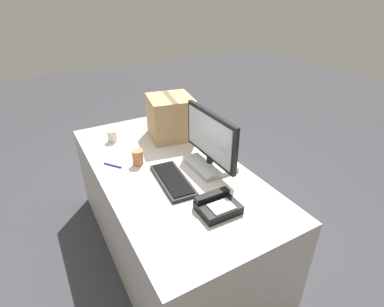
{
  "coord_description": "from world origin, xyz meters",
  "views": [
    {
      "loc": [
        1.58,
        -0.71,
        1.79
      ],
      "look_at": [
        0.16,
        0.1,
        0.87
      ],
      "focal_mm": 28.0,
      "sensor_mm": 36.0,
      "label": 1
    }
  ],
  "objects_px": {
    "paper_cup_right": "(138,157)",
    "pen_marker": "(113,165)",
    "monitor": "(210,145)",
    "paper_cup_left": "(112,136)",
    "spoon": "(106,133)",
    "desk_phone": "(217,206)",
    "keyboard": "(173,180)",
    "cardboard_box": "(171,117)",
    "sticky_note_pad": "(84,139)"
  },
  "relations": [
    {
      "from": "paper_cup_right",
      "to": "pen_marker",
      "type": "distance_m",
      "value": 0.18
    },
    {
      "from": "monitor",
      "to": "paper_cup_right",
      "type": "xyz_separation_m",
      "value": [
        -0.26,
        -0.41,
        -0.11
      ]
    },
    {
      "from": "paper_cup_left",
      "to": "spoon",
      "type": "xyz_separation_m",
      "value": [
        -0.17,
        -0.01,
        -0.04
      ]
    },
    {
      "from": "desk_phone",
      "to": "spoon",
      "type": "relative_size",
      "value": 1.79
    },
    {
      "from": "monitor",
      "to": "spoon",
      "type": "relative_size",
      "value": 4.46
    },
    {
      "from": "paper_cup_left",
      "to": "pen_marker",
      "type": "xyz_separation_m",
      "value": [
        0.37,
        -0.11,
        -0.04
      ]
    },
    {
      "from": "paper_cup_right",
      "to": "keyboard",
      "type": "bearing_deg",
      "value": 19.94
    },
    {
      "from": "monitor",
      "to": "keyboard",
      "type": "distance_m",
      "value": 0.34
    },
    {
      "from": "desk_phone",
      "to": "pen_marker",
      "type": "distance_m",
      "value": 0.82
    },
    {
      "from": "desk_phone",
      "to": "cardboard_box",
      "type": "bearing_deg",
      "value": 169.64
    },
    {
      "from": "spoon",
      "to": "pen_marker",
      "type": "xyz_separation_m",
      "value": [
        0.54,
        -0.1,
        0.0
      ]
    },
    {
      "from": "desk_phone",
      "to": "paper_cup_right",
      "type": "distance_m",
      "value": 0.7
    },
    {
      "from": "spoon",
      "to": "cardboard_box",
      "type": "relative_size",
      "value": 0.31
    },
    {
      "from": "paper_cup_right",
      "to": "cardboard_box",
      "type": "relative_size",
      "value": 0.27
    },
    {
      "from": "keyboard",
      "to": "cardboard_box",
      "type": "xyz_separation_m",
      "value": [
        -0.59,
        0.28,
        0.15
      ]
    },
    {
      "from": "keyboard",
      "to": "paper_cup_left",
      "type": "bearing_deg",
      "value": -162.63
    },
    {
      "from": "monitor",
      "to": "pen_marker",
      "type": "relative_size",
      "value": 4.4
    },
    {
      "from": "paper_cup_left",
      "to": "pen_marker",
      "type": "distance_m",
      "value": 0.39
    },
    {
      "from": "keyboard",
      "to": "desk_phone",
      "type": "bearing_deg",
      "value": 18.93
    },
    {
      "from": "pen_marker",
      "to": "sticky_note_pad",
      "type": "bearing_deg",
      "value": 152.05
    },
    {
      "from": "keyboard",
      "to": "sticky_note_pad",
      "type": "distance_m",
      "value": 0.95
    },
    {
      "from": "desk_phone",
      "to": "paper_cup_left",
      "type": "distance_m",
      "value": 1.13
    },
    {
      "from": "desk_phone",
      "to": "pen_marker",
      "type": "relative_size",
      "value": 1.76
    },
    {
      "from": "keyboard",
      "to": "desk_phone",
      "type": "relative_size",
      "value": 1.97
    },
    {
      "from": "pen_marker",
      "to": "spoon",
      "type": "bearing_deg",
      "value": 133.17
    },
    {
      "from": "keyboard",
      "to": "spoon",
      "type": "height_order",
      "value": "keyboard"
    },
    {
      "from": "desk_phone",
      "to": "paper_cup_right",
      "type": "bearing_deg",
      "value": -162.38
    },
    {
      "from": "desk_phone",
      "to": "cardboard_box",
      "type": "relative_size",
      "value": 0.56
    },
    {
      "from": "paper_cup_left",
      "to": "sticky_note_pad",
      "type": "relative_size",
      "value": 1.2
    },
    {
      "from": "desk_phone",
      "to": "sticky_note_pad",
      "type": "distance_m",
      "value": 1.33
    },
    {
      "from": "cardboard_box",
      "to": "desk_phone",
      "type": "bearing_deg",
      "value": -11.27
    },
    {
      "from": "monitor",
      "to": "cardboard_box",
      "type": "height_order",
      "value": "monitor"
    },
    {
      "from": "paper_cup_right",
      "to": "spoon",
      "type": "xyz_separation_m",
      "value": [
        -0.6,
        -0.06,
        -0.05
      ]
    },
    {
      "from": "monitor",
      "to": "keyboard",
      "type": "relative_size",
      "value": 1.27
    },
    {
      "from": "keyboard",
      "to": "paper_cup_left",
      "type": "distance_m",
      "value": 0.76
    },
    {
      "from": "paper_cup_right",
      "to": "sticky_note_pad",
      "type": "bearing_deg",
      "value": -157.74
    },
    {
      "from": "sticky_note_pad",
      "to": "paper_cup_left",
      "type": "bearing_deg",
      "value": 51.3
    },
    {
      "from": "keyboard",
      "to": "monitor",
      "type": "bearing_deg",
      "value": 103.44
    },
    {
      "from": "cardboard_box",
      "to": "pen_marker",
      "type": "relative_size",
      "value": 3.15
    },
    {
      "from": "paper_cup_left",
      "to": "sticky_note_pad",
      "type": "xyz_separation_m",
      "value": [
        -0.15,
        -0.19,
        -0.04
      ]
    },
    {
      "from": "desk_phone",
      "to": "sticky_note_pad",
      "type": "height_order",
      "value": "desk_phone"
    },
    {
      "from": "monitor",
      "to": "paper_cup_left",
      "type": "relative_size",
      "value": 6.11
    },
    {
      "from": "monitor",
      "to": "sticky_note_pad",
      "type": "distance_m",
      "value": 1.08
    },
    {
      "from": "pen_marker",
      "to": "monitor",
      "type": "bearing_deg",
      "value": 23.94
    },
    {
      "from": "monitor",
      "to": "spoon",
      "type": "height_order",
      "value": "monitor"
    },
    {
      "from": "spoon",
      "to": "paper_cup_right",
      "type": "bearing_deg",
      "value": 130.2
    },
    {
      "from": "paper_cup_right",
      "to": "cardboard_box",
      "type": "xyz_separation_m",
      "value": [
        -0.28,
        0.39,
        0.11
      ]
    },
    {
      "from": "keyboard",
      "to": "spoon",
      "type": "xyz_separation_m",
      "value": [
        -0.91,
        -0.17,
        -0.01
      ]
    },
    {
      "from": "monitor",
      "to": "pen_marker",
      "type": "xyz_separation_m",
      "value": [
        -0.33,
        -0.57,
        -0.16
      ]
    },
    {
      "from": "monitor",
      "to": "desk_phone",
      "type": "xyz_separation_m",
      "value": [
        0.41,
        -0.21,
        -0.13
      ]
    }
  ]
}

